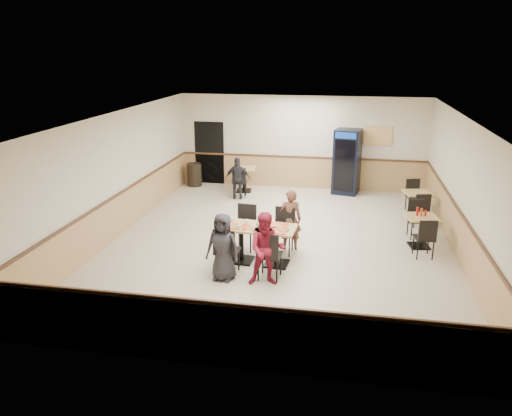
% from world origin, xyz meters
% --- Properties ---
extents(ground, '(10.00, 10.00, 0.00)m').
position_xyz_m(ground, '(0.00, 0.00, 0.00)').
color(ground, beige).
rests_on(ground, ground).
extents(room_shell, '(10.00, 10.00, 10.00)m').
position_xyz_m(room_shell, '(1.78, 2.55, 0.58)').
color(room_shell, silver).
rests_on(room_shell, ground).
extents(main_table, '(1.60, 0.88, 0.83)m').
position_xyz_m(main_table, '(-0.28, -1.26, 0.55)').
color(main_table, black).
rests_on(main_table, ground).
extents(main_chairs, '(1.49, 1.91, 1.06)m').
position_xyz_m(main_chairs, '(-0.34, -1.25, 0.53)').
color(main_chairs, black).
rests_on(main_chairs, ground).
extents(diner_woman_left, '(0.72, 0.51, 1.39)m').
position_xyz_m(diner_woman_left, '(-0.84, -2.17, 0.69)').
color(diner_woman_left, black).
rests_on(diner_woman_left, ground).
extents(diner_woman_right, '(0.80, 0.67, 1.48)m').
position_xyz_m(diner_woman_right, '(0.04, -2.23, 0.74)').
color(diner_woman_right, maroon).
rests_on(diner_woman_right, ground).
extents(diner_man_opposite, '(0.57, 0.42, 1.42)m').
position_xyz_m(diner_man_opposite, '(0.28, -0.35, 0.71)').
color(diner_man_opposite, brown).
rests_on(diner_man_opposite, ground).
extents(lone_diner, '(0.79, 0.40, 1.30)m').
position_xyz_m(lone_diner, '(-1.76, 3.32, 0.65)').
color(lone_diner, black).
rests_on(lone_diner, ground).
extents(tabletop_clutter, '(1.38, 0.70, 0.12)m').
position_xyz_m(tabletop_clutter, '(-0.31, -1.34, 0.86)').
color(tabletop_clutter, red).
rests_on(tabletop_clutter, main_table).
extents(side_table_near, '(0.81, 0.81, 0.75)m').
position_xyz_m(side_table_near, '(3.24, 0.33, 0.50)').
color(side_table_near, black).
rests_on(side_table_near, ground).
extents(side_table_near_chair_south, '(0.51, 0.51, 0.95)m').
position_xyz_m(side_table_near_chair_south, '(3.24, -0.27, 0.47)').
color(side_table_near_chair_south, black).
rests_on(side_table_near_chair_south, ground).
extents(side_table_near_chair_north, '(0.51, 0.51, 0.95)m').
position_xyz_m(side_table_near_chair_north, '(3.24, 0.93, 0.47)').
color(side_table_near_chair_north, black).
rests_on(side_table_near_chair_north, ground).
extents(side_table_far, '(0.82, 0.82, 0.74)m').
position_xyz_m(side_table_far, '(3.40, 2.42, 0.49)').
color(side_table_far, black).
rests_on(side_table_far, ground).
extents(side_table_far_chair_south, '(0.52, 0.52, 0.94)m').
position_xyz_m(side_table_far_chair_south, '(3.40, 1.83, 0.47)').
color(side_table_far_chair_south, black).
rests_on(side_table_far_chair_south, ground).
extents(side_table_far_chair_north, '(0.52, 0.52, 0.94)m').
position_xyz_m(side_table_far_chair_north, '(3.40, 3.01, 0.47)').
color(side_table_far_chair_north, black).
rests_on(side_table_far_chair_north, ground).
extents(condiment_caddy, '(0.23, 0.06, 0.20)m').
position_xyz_m(condiment_caddy, '(3.21, 0.38, 0.84)').
color(condiment_caddy, '#B70D0D').
rests_on(condiment_caddy, side_table_near).
extents(back_table, '(0.81, 0.81, 0.78)m').
position_xyz_m(back_table, '(-1.76, 4.20, 0.52)').
color(back_table, black).
rests_on(back_table, ground).
extents(back_table_chair_lone, '(0.51, 0.51, 0.99)m').
position_xyz_m(back_table_chair_lone, '(-1.76, 3.58, 0.49)').
color(back_table_chair_lone, black).
rests_on(back_table_chair_lone, ground).
extents(pepsi_cooler, '(0.90, 0.91, 2.03)m').
position_xyz_m(pepsi_cooler, '(1.48, 4.59, 1.02)').
color(pepsi_cooler, black).
rests_on(pepsi_cooler, ground).
extents(trash_bin, '(0.48, 0.48, 0.76)m').
position_xyz_m(trash_bin, '(-3.52, 4.55, 0.38)').
color(trash_bin, black).
rests_on(trash_bin, ground).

